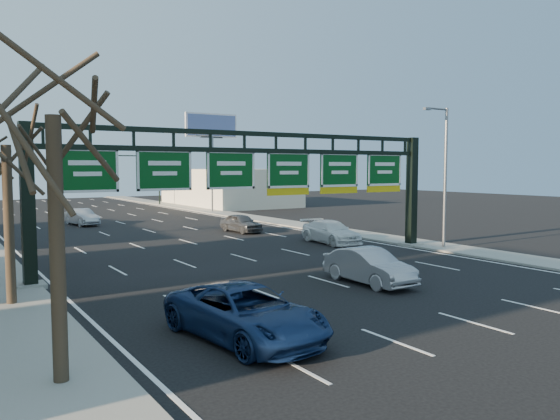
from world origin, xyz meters
TOP-DOWN VIEW (x-y plane):
  - ground at (0.00, 0.00)m, footprint 160.00×160.00m
  - sidewalk_right at (12.80, 20.00)m, footprint 3.00×120.00m
  - lane_markings at (0.00, 20.00)m, footprint 21.60×120.00m
  - sign_gantry at (0.16, 8.00)m, footprint 24.60×1.20m
  - building_right_distant at (20.00, 50.00)m, footprint 12.00×20.00m
  - tree_near at (-12.80, -4.00)m, footprint 3.60×3.60m
  - tree_gantry at (-12.80, 5.00)m, footprint 3.60×3.60m
  - streetlight_near at (12.47, 6.00)m, footprint 2.15×0.22m
  - streetlight_far at (12.47, 40.00)m, footprint 2.15×0.22m
  - billboard_right at (15.00, 44.98)m, footprint 7.00×0.50m
  - traffic_signal_mast at (5.69, 55.00)m, footprint 10.16×0.54m
  - car_blue_suv at (-7.33, -3.32)m, footprint 3.46×6.26m
  - car_silver_sedan at (1.27, 0.64)m, footprint 1.76×4.83m
  - car_white_wagon at (8.07, 11.99)m, footprint 2.51×5.47m
  - car_grey_far at (5.96, 21.04)m, footprint 2.06×4.47m
  - car_silver_distant at (-3.62, 33.50)m, footprint 2.34×4.74m

SIDE VIEW (x-z plane):
  - ground at x=0.00m, z-range 0.00..0.00m
  - lane_markings at x=0.00m, z-range 0.00..0.01m
  - sidewalk_right at x=12.80m, z-range 0.00..0.12m
  - car_grey_far at x=5.96m, z-range 0.00..1.48m
  - car_silver_distant at x=-3.62m, z-range 0.00..1.49m
  - car_white_wagon at x=8.07m, z-range 0.00..1.55m
  - car_silver_sedan at x=1.27m, z-range 0.00..1.58m
  - car_blue_suv at x=-7.33m, z-range 0.00..1.66m
  - building_right_distant at x=20.00m, z-range 0.00..5.00m
  - sign_gantry at x=0.16m, z-range 1.03..8.23m
  - streetlight_near at x=12.47m, z-range 0.58..9.58m
  - streetlight_far at x=12.47m, z-range 0.58..9.58m
  - traffic_signal_mast at x=5.69m, z-range 2.00..9.00m
  - tree_gantry at x=-12.80m, z-range 2.87..11.35m
  - tree_near at x=-12.80m, z-range 3.05..11.91m
  - billboard_right at x=15.00m, z-range 3.06..15.06m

